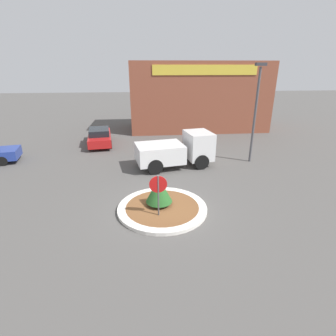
{
  "coord_description": "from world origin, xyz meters",
  "views": [
    {
      "loc": [
        -0.74,
        -10.99,
        6.49
      ],
      "look_at": [
        0.51,
        2.51,
        1.16
      ],
      "focal_mm": 28.0,
      "sensor_mm": 36.0,
      "label": 1
    }
  ],
  "objects_px": {
    "stop_sign": "(158,189)",
    "light_pole": "(256,107)",
    "parked_sedan_red": "(100,136)",
    "utility_truck": "(177,150)"
  },
  "relations": [
    {
      "from": "stop_sign",
      "to": "light_pole",
      "type": "distance_m",
      "value": 10.19
    },
    {
      "from": "utility_truck",
      "to": "light_pole",
      "type": "bearing_deg",
      "value": -5.88
    },
    {
      "from": "stop_sign",
      "to": "light_pole",
      "type": "relative_size",
      "value": 0.32
    },
    {
      "from": "stop_sign",
      "to": "parked_sedan_red",
      "type": "bearing_deg",
      "value": 109.61
    },
    {
      "from": "stop_sign",
      "to": "light_pole",
      "type": "bearing_deg",
      "value": 44.86
    },
    {
      "from": "parked_sedan_red",
      "to": "light_pole",
      "type": "bearing_deg",
      "value": -123.07
    },
    {
      "from": "stop_sign",
      "to": "parked_sedan_red",
      "type": "xyz_separation_m",
      "value": [
        -4.39,
        12.33,
        -0.73
      ]
    },
    {
      "from": "utility_truck",
      "to": "parked_sedan_red",
      "type": "height_order",
      "value": "utility_truck"
    },
    {
      "from": "utility_truck",
      "to": "parked_sedan_red",
      "type": "bearing_deg",
      "value": 125.4
    },
    {
      "from": "parked_sedan_red",
      "to": "utility_truck",
      "type": "bearing_deg",
      "value": -141.84
    }
  ]
}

